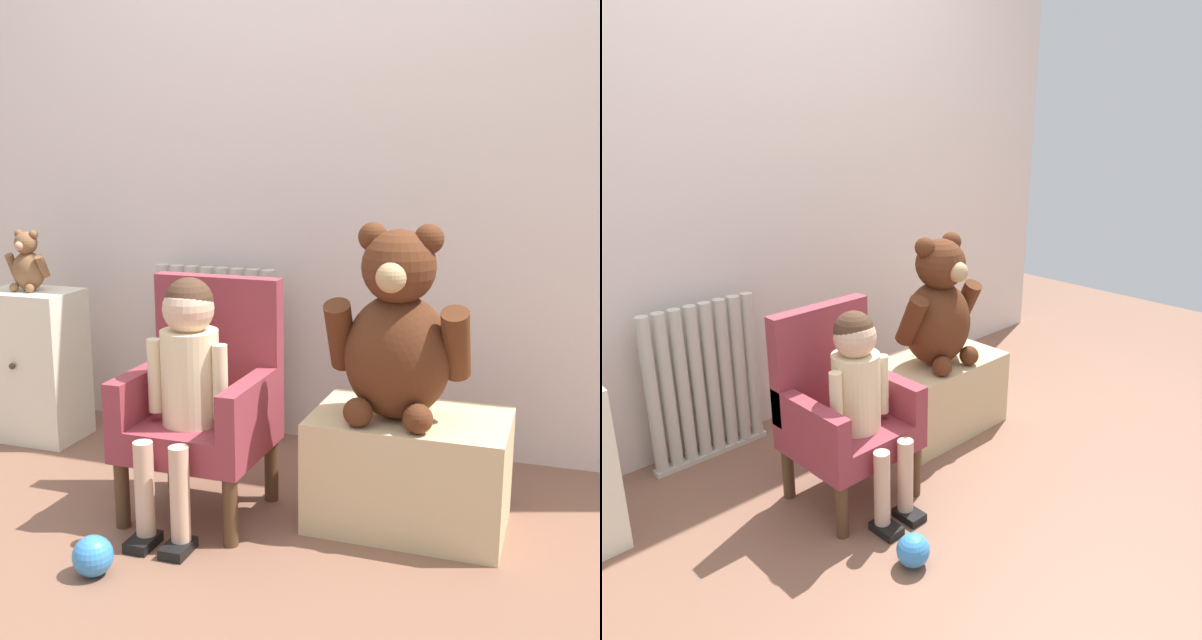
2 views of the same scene
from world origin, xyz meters
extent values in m
plane|color=brown|center=(0.00, 0.00, 0.00)|extent=(6.00, 6.00, 0.00)
cube|color=silver|center=(0.00, 1.17, 1.20)|extent=(3.80, 0.05, 2.40)
cylinder|color=beige|center=(-0.64, 1.04, 0.34)|extent=(0.05, 0.05, 0.64)
cylinder|color=beige|center=(-0.58, 1.04, 0.34)|extent=(0.05, 0.05, 0.64)
cylinder|color=beige|center=(-0.52, 1.04, 0.34)|extent=(0.05, 0.05, 0.64)
cylinder|color=beige|center=(-0.45, 1.04, 0.34)|extent=(0.05, 0.05, 0.64)
cylinder|color=beige|center=(-0.39, 1.04, 0.34)|extent=(0.05, 0.05, 0.64)
cylinder|color=beige|center=(-0.33, 1.04, 0.34)|extent=(0.05, 0.05, 0.64)
cylinder|color=beige|center=(-0.27, 1.04, 0.34)|extent=(0.05, 0.05, 0.64)
cylinder|color=beige|center=(-0.21, 1.04, 0.34)|extent=(0.05, 0.05, 0.64)
cube|color=beige|center=(-0.42, 1.04, 0.01)|extent=(0.50, 0.05, 0.02)
cube|color=#8C333F|center=(-0.19, 0.41, 0.25)|extent=(0.41, 0.38, 0.10)
cube|color=#8C333F|center=(-0.19, 0.57, 0.51)|extent=(0.41, 0.06, 0.41)
cube|color=#8C333F|center=(-0.36, 0.41, 0.37)|extent=(0.06, 0.38, 0.14)
cube|color=#8C333F|center=(-0.01, 0.41, 0.37)|extent=(0.06, 0.38, 0.14)
cylinder|color=#4C331E|center=(-0.36, 0.25, 0.10)|extent=(0.04, 0.04, 0.20)
cylinder|color=#4C331E|center=(-0.01, 0.25, 0.10)|extent=(0.04, 0.04, 0.20)
cylinder|color=#4C331E|center=(-0.36, 0.57, 0.10)|extent=(0.04, 0.04, 0.20)
cylinder|color=#4C331E|center=(-0.01, 0.57, 0.10)|extent=(0.04, 0.04, 0.20)
cylinder|color=beige|center=(-0.19, 0.37, 0.44)|extent=(0.17, 0.17, 0.28)
sphere|color=#D8AD8E|center=(-0.19, 0.37, 0.65)|extent=(0.15, 0.15, 0.15)
sphere|color=#472D1E|center=(-0.19, 0.37, 0.67)|extent=(0.14, 0.14, 0.14)
cylinder|color=#D8AD8E|center=(-0.24, 0.18, 0.17)|extent=(0.06, 0.06, 0.27)
cube|color=black|center=(-0.24, 0.16, 0.01)|extent=(0.07, 0.11, 0.03)
cylinder|color=#D8AD8E|center=(-0.13, 0.18, 0.17)|extent=(0.06, 0.06, 0.27)
cube|color=black|center=(-0.13, 0.16, 0.01)|extent=(0.07, 0.11, 0.03)
cylinder|color=beige|center=(-0.29, 0.35, 0.44)|extent=(0.04, 0.04, 0.22)
cylinder|color=beige|center=(-0.08, 0.35, 0.44)|extent=(0.04, 0.04, 0.22)
cube|color=#CEB483|center=(0.43, 0.55, 0.17)|extent=(0.57, 0.37, 0.34)
ellipsoid|color=#512815|center=(0.39, 0.52, 0.52)|extent=(0.31, 0.27, 0.36)
sphere|color=#512815|center=(0.39, 0.51, 0.78)|extent=(0.21, 0.21, 0.21)
sphere|color=tan|center=(0.39, 0.41, 0.76)|extent=(0.08, 0.08, 0.08)
sphere|color=#512815|center=(0.31, 0.52, 0.86)|extent=(0.08, 0.08, 0.08)
sphere|color=#512815|center=(0.47, 0.52, 0.86)|extent=(0.08, 0.08, 0.08)
cylinder|color=#512815|center=(0.23, 0.51, 0.57)|extent=(0.08, 0.16, 0.22)
cylinder|color=#512815|center=(0.56, 0.51, 0.57)|extent=(0.08, 0.16, 0.22)
sphere|color=#512815|center=(0.31, 0.41, 0.38)|extent=(0.08, 0.08, 0.08)
sphere|color=#512815|center=(0.48, 0.41, 0.38)|extent=(0.08, 0.08, 0.08)
sphere|color=#3783CB|center=(-0.29, -0.02, 0.05)|extent=(0.11, 0.11, 0.11)
camera|label=1|loc=(0.86, -1.65, 1.10)|focal=45.00mm
camera|label=2|loc=(-1.45, -1.17, 1.39)|focal=35.00mm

